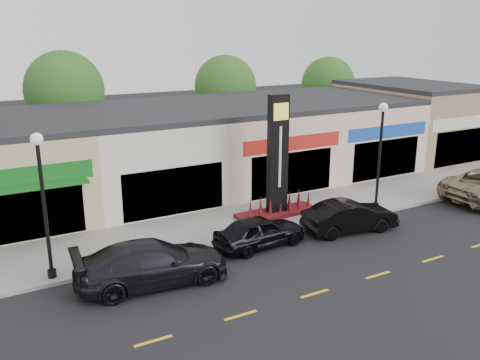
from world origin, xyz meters
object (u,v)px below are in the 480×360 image
Objects in this scene: car_black_conv at (350,216)px; pylon_sign at (277,174)px; lamp_west_near at (43,192)px; lamp_east_near at (380,146)px; car_dark_sedan at (152,263)px; car_black_sedan at (260,232)px.

pylon_sign is at bearing 39.36° from car_black_conv.
lamp_west_near is 1.00× the size of lamp_east_near.
lamp_west_near is 16.00m from lamp_east_near.
car_dark_sedan is at bearing -171.16° from lamp_east_near.
lamp_west_near and lamp_east_near have the same top height.
lamp_west_near reaches higher than car_dark_sedan.
car_black_conv is (-3.02, -1.50, -2.74)m from lamp_east_near.
pylon_sign reaches higher than car_black_conv.
car_dark_sedan is at bearing -154.63° from pylon_sign.
pylon_sign is 8.72m from car_dark_sedan.
lamp_east_near is at bearing -86.72° from car_black_sedan.
lamp_west_near is at bearing 78.80° from car_black_sedan.
car_black_conv is at bearing -100.35° from car_black_sedan.
pylon_sign is 1.07× the size of car_dark_sedan.
pylon_sign is (11.00, 1.70, -1.20)m from lamp_west_near.
pylon_sign is 4.07m from car_black_sedan.
pylon_sign reaches higher than lamp_west_near.
lamp_west_near is 1.23× the size of car_black_conv.
car_dark_sedan is (3.23, -1.99, -2.66)m from lamp_west_near.
lamp_west_near reaches higher than car_black_sedan.
lamp_west_near is at bearing -171.23° from pylon_sign.
car_dark_sedan reaches higher than car_black_conv.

